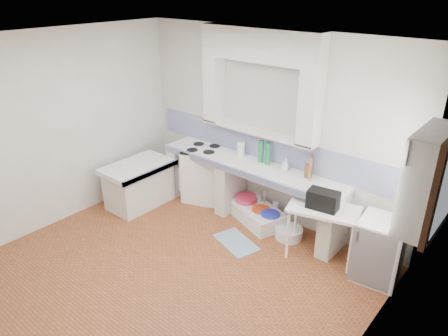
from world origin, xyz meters
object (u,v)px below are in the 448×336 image
Objects in this scene: side_table at (321,233)px; fridge at (380,250)px; sink at (257,215)px; stove at (204,175)px.

fridge is (0.73, 0.07, 0.03)m from side_table.
fridge reaches higher than side_table.
sink is 1.92m from fridge.
stove is 3.02m from fridge.
stove is at bearing 158.26° from side_table.
sink is at bearing -23.62° from stove.
side_table is at bearing -27.40° from stove.
side_table is at bearing 10.64° from sink.
side_table is (2.28, -0.24, -0.06)m from stove.
fridge is (3.01, -0.17, -0.03)m from stove.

